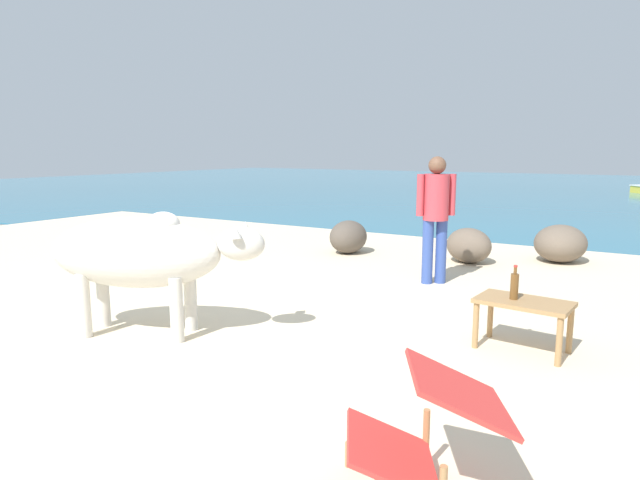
{
  "coord_description": "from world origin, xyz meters",
  "views": [
    {
      "loc": [
        3.56,
        -3.13,
        1.74
      ],
      "look_at": [
        -0.12,
        3.0,
        0.55
      ],
      "focal_mm": 30.47,
      "sensor_mm": 36.0,
      "label": 1
    }
  ],
  "objects_px": {
    "cow": "(141,254)",
    "deck_chair_near": "(424,426)",
    "low_bench_table": "(523,309)",
    "person_standing": "(436,210)",
    "bottle": "(514,286)"
  },
  "relations": [
    {
      "from": "low_bench_table",
      "to": "deck_chair_near",
      "type": "height_order",
      "value": "deck_chair_near"
    },
    {
      "from": "cow",
      "to": "deck_chair_near",
      "type": "height_order",
      "value": "cow"
    },
    {
      "from": "deck_chair_near",
      "to": "low_bench_table",
      "type": "bearing_deg",
      "value": -118.23
    },
    {
      "from": "bottle",
      "to": "deck_chair_near",
      "type": "relative_size",
      "value": 0.32
    },
    {
      "from": "low_bench_table",
      "to": "deck_chair_near",
      "type": "distance_m",
      "value": 2.35
    },
    {
      "from": "bottle",
      "to": "low_bench_table",
      "type": "bearing_deg",
      "value": 4.72
    },
    {
      "from": "person_standing",
      "to": "bottle",
      "type": "bearing_deg",
      "value": 175.51
    },
    {
      "from": "cow",
      "to": "person_standing",
      "type": "xyz_separation_m",
      "value": [
        1.65,
        3.28,
        0.19
      ]
    },
    {
      "from": "person_standing",
      "to": "deck_chair_near",
      "type": "bearing_deg",
      "value": 158.68
    },
    {
      "from": "bottle",
      "to": "person_standing",
      "type": "relative_size",
      "value": 0.18
    },
    {
      "from": "bottle",
      "to": "person_standing",
      "type": "xyz_separation_m",
      "value": [
        -1.37,
        1.92,
        0.39
      ]
    },
    {
      "from": "deck_chair_near",
      "to": "person_standing",
      "type": "bearing_deg",
      "value": -99.27
    },
    {
      "from": "low_bench_table",
      "to": "person_standing",
      "type": "distance_m",
      "value": 2.47
    },
    {
      "from": "cow",
      "to": "deck_chair_near",
      "type": "distance_m",
      "value": 3.26
    },
    {
      "from": "deck_chair_near",
      "to": "person_standing",
      "type": "distance_m",
      "value": 4.54
    }
  ]
}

